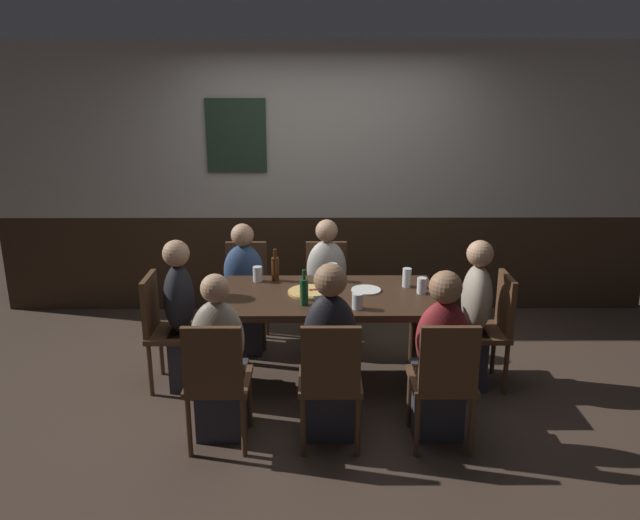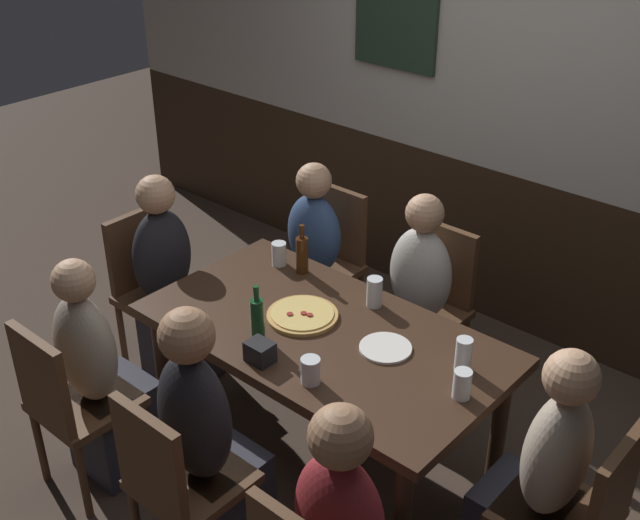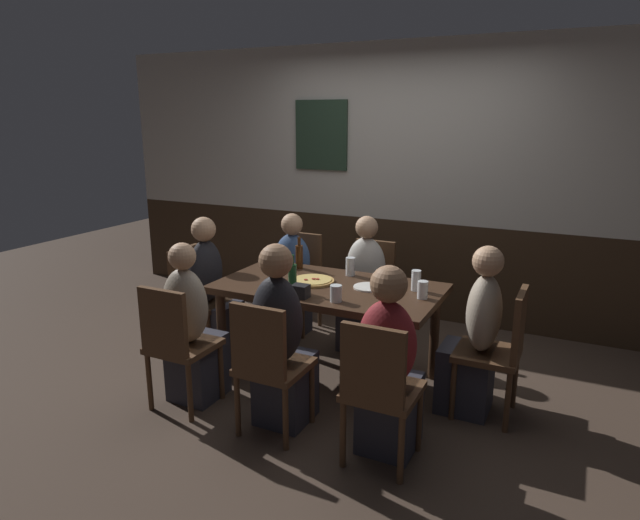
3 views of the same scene
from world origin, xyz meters
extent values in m
plane|color=#423328|center=(0.00, 0.00, 0.00)|extent=(12.00, 12.00, 0.00)
cube|color=#332316|center=(0.00, 1.65, 0.47)|extent=(6.40, 0.10, 0.95)
cube|color=#B7B2A8|center=(0.00, 1.65, 1.77)|extent=(6.40, 0.10, 1.65)
cube|color=#233828|center=(-0.84, 1.58, 1.74)|extent=(0.56, 0.03, 0.68)
cube|color=#382316|center=(0.00, 0.00, 0.71)|extent=(1.61, 0.87, 0.05)
cylinder|color=#382316|center=(-0.71, -0.36, 0.34)|extent=(0.07, 0.07, 0.69)
cylinder|color=#382316|center=(-0.71, 0.36, 0.34)|extent=(0.07, 0.07, 0.69)
cylinder|color=#382316|center=(0.71, 0.36, 0.34)|extent=(0.07, 0.07, 0.69)
cube|color=#513521|center=(-0.71, 0.78, 0.43)|extent=(0.40, 0.40, 0.04)
cube|color=#513521|center=(-0.71, 0.96, 0.67)|extent=(0.36, 0.04, 0.43)
cylinder|color=#513521|center=(-0.54, 0.61, 0.21)|extent=(0.04, 0.04, 0.41)
cylinder|color=#513521|center=(-0.88, 0.61, 0.21)|extent=(0.04, 0.04, 0.41)
cylinder|color=#513521|center=(-0.54, 0.95, 0.21)|extent=(0.04, 0.04, 0.41)
cylinder|color=#513521|center=(-0.88, 0.95, 0.21)|extent=(0.04, 0.04, 0.41)
cube|color=#513521|center=(1.15, 0.00, 0.43)|extent=(0.40, 0.40, 0.04)
cube|color=#513521|center=(1.33, 0.00, 0.67)|extent=(0.04, 0.36, 0.43)
cylinder|color=#513521|center=(0.98, 0.17, 0.21)|extent=(0.04, 0.04, 0.41)
cube|color=#513521|center=(-1.15, 0.00, 0.43)|extent=(0.40, 0.40, 0.04)
cube|color=#513521|center=(-1.33, 0.00, 0.67)|extent=(0.04, 0.36, 0.43)
cylinder|color=#513521|center=(-0.98, 0.17, 0.21)|extent=(0.04, 0.04, 0.41)
cylinder|color=#513521|center=(-0.98, -0.17, 0.21)|extent=(0.04, 0.04, 0.41)
cylinder|color=#513521|center=(-1.32, 0.17, 0.21)|extent=(0.04, 0.04, 0.41)
cylinder|color=#513521|center=(-1.32, -0.17, 0.21)|extent=(0.04, 0.04, 0.41)
cube|color=#513521|center=(-0.71, -0.78, 0.43)|extent=(0.40, 0.40, 0.04)
cube|color=#513521|center=(-0.71, -0.96, 0.67)|extent=(0.36, 0.04, 0.43)
cylinder|color=#513521|center=(-0.88, -0.61, 0.21)|extent=(0.04, 0.04, 0.41)
cylinder|color=#513521|center=(-0.54, -0.61, 0.21)|extent=(0.04, 0.04, 0.41)
cylinder|color=#513521|center=(-0.88, -0.95, 0.21)|extent=(0.04, 0.04, 0.41)
cylinder|color=#513521|center=(-0.54, -0.95, 0.21)|extent=(0.04, 0.04, 0.41)
cube|color=#513521|center=(0.00, -0.78, 0.43)|extent=(0.40, 0.40, 0.04)
cube|color=#513521|center=(0.00, -0.96, 0.67)|extent=(0.36, 0.04, 0.43)
cylinder|color=#513521|center=(-0.17, -0.61, 0.21)|extent=(0.04, 0.04, 0.41)
cylinder|color=#513521|center=(0.17, -0.61, 0.21)|extent=(0.04, 0.04, 0.41)
cube|color=#513521|center=(0.00, 0.78, 0.43)|extent=(0.40, 0.40, 0.04)
cube|color=#513521|center=(0.00, 0.96, 0.67)|extent=(0.36, 0.04, 0.43)
cylinder|color=#513521|center=(0.17, 0.61, 0.21)|extent=(0.04, 0.04, 0.41)
cylinder|color=#513521|center=(-0.17, 0.61, 0.21)|extent=(0.04, 0.04, 0.41)
cylinder|color=#513521|center=(0.17, 0.95, 0.21)|extent=(0.04, 0.04, 0.41)
cylinder|color=#513521|center=(-0.17, 0.95, 0.21)|extent=(0.04, 0.04, 0.41)
cube|color=#2D2D38|center=(-0.71, 0.65, 0.23)|extent=(0.32, 0.34, 0.45)
ellipsoid|color=#334C7A|center=(-0.71, 0.74, 0.68)|extent=(0.34, 0.22, 0.46)
sphere|color=tan|center=(-0.71, 0.74, 1.00)|extent=(0.19, 0.19, 0.19)
ellipsoid|color=maroon|center=(0.71, -0.74, 0.70)|extent=(0.34, 0.22, 0.51)
sphere|color=#936B4C|center=(0.71, -0.74, 1.05)|extent=(0.21, 0.21, 0.21)
ellipsoid|color=tan|center=(1.11, 0.00, 0.71)|extent=(0.22, 0.34, 0.51)
sphere|color=tan|center=(1.11, 0.00, 1.05)|extent=(0.20, 0.20, 0.20)
cube|color=#2D2D38|center=(-1.02, 0.00, 0.23)|extent=(0.34, 0.32, 0.45)
ellipsoid|color=black|center=(-1.11, 0.00, 0.71)|extent=(0.22, 0.34, 0.52)
sphere|color=tan|center=(-1.11, 0.00, 1.05)|extent=(0.20, 0.20, 0.20)
cube|color=#2D2D38|center=(-0.71, -0.65, 0.23)|extent=(0.32, 0.34, 0.45)
ellipsoid|color=tan|center=(-0.71, -0.74, 0.71)|extent=(0.34, 0.22, 0.51)
sphere|color=tan|center=(-0.71, -0.74, 1.04)|extent=(0.18, 0.18, 0.18)
cube|color=#2D2D38|center=(0.00, -0.65, 0.23)|extent=(0.32, 0.34, 0.45)
ellipsoid|color=black|center=(0.00, -0.74, 0.73)|extent=(0.34, 0.22, 0.55)
sphere|color=#936B4C|center=(0.00, -0.74, 1.10)|extent=(0.21, 0.21, 0.21)
cube|color=#2D2D38|center=(0.00, 0.65, 0.23)|extent=(0.32, 0.34, 0.45)
ellipsoid|color=beige|center=(0.00, 0.74, 0.70)|extent=(0.34, 0.22, 0.50)
sphere|color=tan|center=(0.00, 0.74, 1.04)|extent=(0.19, 0.19, 0.19)
cylinder|color=tan|center=(-0.14, 0.02, 0.75)|extent=(0.32, 0.32, 0.02)
cylinder|color=#DBB760|center=(-0.14, 0.02, 0.76)|extent=(0.28, 0.28, 0.01)
cylinder|color=maroon|center=(-0.13, 0.01, 0.77)|extent=(0.03, 0.03, 0.00)
cylinder|color=maroon|center=(-0.10, 0.02, 0.77)|extent=(0.03, 0.03, 0.00)
cylinder|color=maroon|center=(-0.17, -0.03, 0.77)|extent=(0.03, 0.03, 0.00)
cylinder|color=silver|center=(0.69, 0.01, 0.80)|extent=(0.07, 0.07, 0.12)
cylinder|color=#C6842D|center=(0.69, 0.01, 0.77)|extent=(0.06, 0.06, 0.06)
cylinder|color=silver|center=(-0.55, 0.29, 0.80)|extent=(0.07, 0.07, 0.12)
cylinder|color=#B26623|center=(-0.55, 0.29, 0.79)|extent=(0.06, 0.06, 0.09)
cylinder|color=silver|center=(0.20, -0.31, 0.80)|extent=(0.08, 0.08, 0.11)
cylinder|color=#B26623|center=(0.20, -0.31, 0.76)|extent=(0.07, 0.07, 0.05)
cylinder|color=silver|center=(0.60, 0.16, 0.81)|extent=(0.07, 0.07, 0.15)
cylinder|color=gold|center=(0.60, 0.16, 0.80)|extent=(0.06, 0.06, 0.11)
cylinder|color=silver|center=(0.04, 0.31, 0.81)|extent=(0.07, 0.07, 0.14)
cylinder|color=gold|center=(0.04, 0.31, 0.76)|extent=(0.06, 0.06, 0.05)
cylinder|color=#194723|center=(-0.17, -0.23, 0.83)|extent=(0.06, 0.06, 0.19)
cylinder|color=#194723|center=(-0.17, -0.23, 0.96)|extent=(0.03, 0.03, 0.07)
cylinder|color=#42230F|center=(-0.41, 0.31, 0.83)|extent=(0.06, 0.06, 0.19)
cylinder|color=#42230F|center=(-0.41, 0.31, 0.96)|extent=(0.03, 0.03, 0.07)
cylinder|color=white|center=(0.29, 0.07, 0.75)|extent=(0.22, 0.22, 0.01)
cube|color=black|center=(-0.05, -0.34, 0.79)|extent=(0.11, 0.09, 0.09)
camera|label=1|loc=(-0.08, -4.38, 2.33)|focal=35.28mm
camera|label=2|loc=(1.88, -2.17, 2.71)|focal=44.83mm
camera|label=3|loc=(1.64, -3.48, 1.94)|focal=31.11mm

